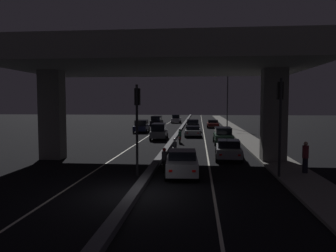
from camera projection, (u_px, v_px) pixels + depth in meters
The scene contains 23 objects.
ground_plane at pixel (136, 194), 14.85m from camera, with size 200.00×200.00×0.00m, color black.
lane_line_left_inner at pixel (157, 130), 49.94m from camera, with size 0.12×126.00×0.00m, color beige.
lane_line_right_inner at pixel (203, 131), 49.29m from camera, with size 0.12×126.00×0.00m, color beige.
median_divider at pixel (180, 129), 49.61m from camera, with size 0.48×126.00×0.27m, color #4C4C51.
sidewalk_right at pixel (242, 135), 41.88m from camera, with size 2.42×126.00×0.14m, color slate.
elevated_overpass at pixel (159, 62), 23.11m from camera, with size 20.74×12.38×8.85m.
traffic_light_left_of_median at pixel (137, 114), 18.36m from camera, with size 0.30×0.49×5.15m.
traffic_light_right_of_median at pixel (280, 111), 17.62m from camera, with size 0.30×0.49×5.46m.
street_lamp at pixel (225, 97), 52.94m from camera, with size 2.46×0.32×8.79m.
car_silver_lead at pixel (182, 163), 18.44m from camera, with size 2.00×4.01×1.49m.
car_silver_second at pixel (229, 149), 24.10m from camera, with size 2.09×4.50×1.43m.
car_dark_green_third at pixel (223, 135), 32.87m from camera, with size 1.91×4.67×1.70m.
car_silver_fourth at pixel (193, 131), 40.46m from camera, with size 2.00×4.13×1.31m.
car_black_fifth at pixel (193, 125), 48.10m from camera, with size 2.13×4.24×1.72m.
car_dark_red_sixth at pixel (213, 124), 54.88m from camera, with size 2.02×4.19×1.31m.
car_grey_lead_oncoming at pixel (159, 131), 37.12m from camera, with size 1.93×4.20×1.83m.
car_dark_blue_second_oncoming at pixel (142, 126), 46.38m from camera, with size 2.10×4.88×1.74m.
car_black_third_oncoming at pixel (157, 120), 60.06m from camera, with size 2.06×4.79×1.79m.
car_white_fourth_oncoming at pixel (176, 119), 68.26m from camera, with size 1.90×4.31×1.74m.
motorcycle_black_filtering_near at pixel (164, 161), 20.01m from camera, with size 0.34×1.89×1.40m.
motorcycle_white_filtering_mid at pixel (175, 148), 25.64m from camera, with size 0.34×1.88×1.37m.
motorcycle_red_filtering_far at pixel (180, 137), 33.47m from camera, with size 0.33×1.98×1.49m.
pedestrian_on_sidewalk at pixel (305, 157), 18.64m from camera, with size 0.35×0.35×1.80m.
Camera 1 is at (2.81, -14.40, 4.12)m, focal length 35.00 mm.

